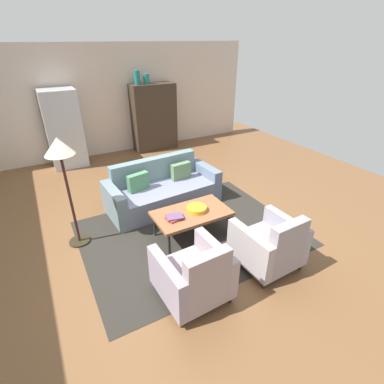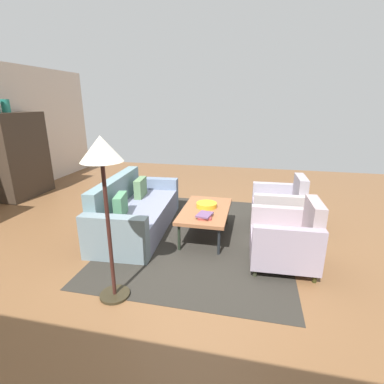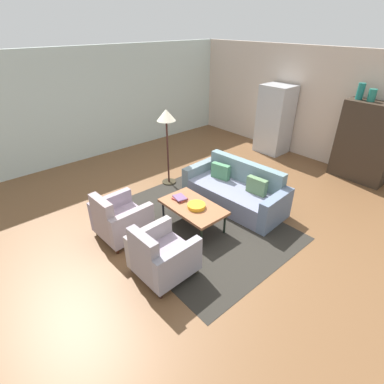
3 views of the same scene
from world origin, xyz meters
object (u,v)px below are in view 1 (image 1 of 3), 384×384
Objects in this scene: cabinet at (154,117)px; fruit_bowl at (197,209)px; armchair_right at (271,246)px; coffee_table at (192,214)px; vase_tall at (137,78)px; vase_round at (146,79)px; floor_lamp at (61,157)px; refrigerator at (64,129)px; book_stack at (175,217)px; couch at (162,190)px; armchair_left at (195,277)px.

fruit_bowl is at bearing -103.81° from cabinet.
armchair_right is 5.46m from cabinet.
coffee_table is 3.78× the size of fruit_bowl.
vase_tall is 0.25m from vase_round.
floor_lamp is (-2.25, 1.87, 1.10)m from armchair_right.
fruit_bowl is at bearing -101.89° from vase_round.
cabinet reaches higher than coffee_table.
refrigerator is at bearing 83.37° from floor_lamp.
floor_lamp reaches higher than book_stack.
floor_lamp is (-1.65, 0.70, 1.04)m from coffee_table.
armchair_right is (0.60, -1.17, -0.06)m from coffee_table.
fruit_bowl is 4.53m from vase_tall.
couch is 3.60m from vase_round.
floor_lamp is (-2.78, -3.53, 0.54)m from cabinet.
book_stack is (0.28, 1.12, 0.13)m from armchair_left.
vase_round reaches higher than fruit_bowl.
fruit_bowl is 4.38m from cabinet.
armchair_right reaches higher than book_stack.
coffee_table is (0.01, -1.19, 0.12)m from couch.
fruit_bowl is (0.69, 1.17, 0.14)m from armchair_left.
armchair_right is (0.61, -2.35, 0.06)m from couch.
refrigerator is (-2.24, -0.10, -1.00)m from vase_round.
armchair_right is at bearing -66.38° from fruit_bowl.
refrigerator is (-0.93, 4.17, 0.45)m from book_stack.
vase_round is at bearing 83.94° from armchair_right.
couch is 1.28m from book_stack.
vase_round is (1.58, 5.40, 1.58)m from armchair_left.
coffee_table is 0.67× the size of cabinet.
floor_lamp reaches higher than fruit_bowl.
vase_round is at bearing 71.42° from armchair_left.
armchair_left is 5.84m from vase_round.
vase_tall is 2.25m from refrigerator.
couch reaches higher than coffee_table.
cabinet is (1.45, 4.28, 0.43)m from book_stack.
couch is 1.17× the size of refrigerator.
armchair_right is at bearing -39.70° from floor_lamp.
coffee_table is at bearing -180.00° from fruit_bowl.
refrigerator is (-1.86, 5.30, 0.58)m from armchair_right.
coffee_table is at bearing -103.08° from vase_round.
couch is at bearing 102.47° from armchair_right.
book_stack is at bearing -106.96° from vase_round.
armchair_left is 5.37m from refrigerator.
refrigerator reaches higher than book_stack.
armchair_left is 5.79m from vase_tall.
cabinet is (1.14, 3.05, 0.61)m from couch.
couch is 1.21m from fruit_bowl.
vase_tall is at bearing -179.32° from cabinet.
cabinet is at bearing 51.75° from floor_lamp.
book_stack is at bearing -174.17° from fruit_bowl.
vase_tall is at bearing 86.59° from armchair_right.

